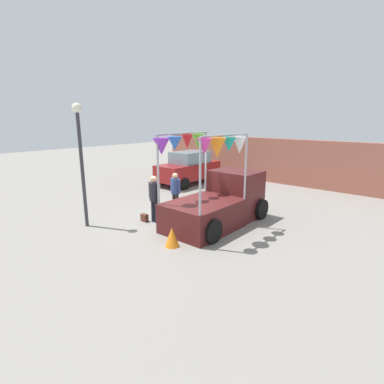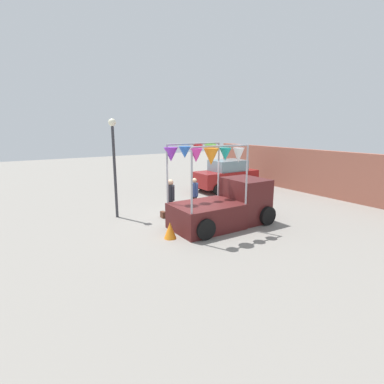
% 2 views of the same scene
% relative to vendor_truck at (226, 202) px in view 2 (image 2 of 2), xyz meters
% --- Properties ---
extents(ground_plane, '(60.00, 60.00, 0.00)m').
position_rel_vendor_truck_xyz_m(ground_plane, '(-1.14, -0.96, -0.92)').
color(ground_plane, gray).
extents(vendor_truck, '(2.45, 4.11, 3.28)m').
position_rel_vendor_truck_xyz_m(vendor_truck, '(0.00, 0.00, 0.00)').
color(vendor_truck, '#4C1919').
rests_on(vendor_truck, ground).
extents(parked_car, '(1.88, 4.00, 1.88)m').
position_rel_vendor_truck_xyz_m(parked_car, '(-5.33, 4.27, 0.02)').
color(parked_car, maroon).
rests_on(parked_car, ground).
extents(person_customer, '(0.53, 0.34, 1.74)m').
position_rel_vendor_truck_xyz_m(person_customer, '(-1.81, -1.57, 0.13)').
color(person_customer, black).
rests_on(person_customer, ground).
extents(person_vendor, '(0.53, 0.34, 1.63)m').
position_rel_vendor_truck_xyz_m(person_vendor, '(-2.08, -0.20, 0.06)').
color(person_vendor, '#2D2823').
rests_on(person_vendor, ground).
extents(handbag, '(0.28, 0.16, 0.28)m').
position_rel_vendor_truck_xyz_m(handbag, '(-2.16, -1.77, -0.78)').
color(handbag, '#592D1E').
rests_on(handbag, ground).
extents(street_lamp, '(0.32, 0.32, 4.23)m').
position_rel_vendor_truck_xyz_m(street_lamp, '(-3.34, -3.44, 1.81)').
color(street_lamp, '#333338').
rests_on(street_lamp, ground).
extents(brick_boundary_wall, '(18.00, 0.36, 2.60)m').
position_rel_vendor_truck_xyz_m(brick_boundary_wall, '(-1.14, 7.97, 0.38)').
color(brick_boundary_wall, '#9E5947').
rests_on(brick_boundary_wall, ground).
extents(folded_kite_bundle_tangerine, '(0.62, 0.62, 0.60)m').
position_rel_vendor_truck_xyz_m(folded_kite_bundle_tangerine, '(0.19, -2.69, -0.62)').
color(folded_kite_bundle_tangerine, orange).
rests_on(folded_kite_bundle_tangerine, ground).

